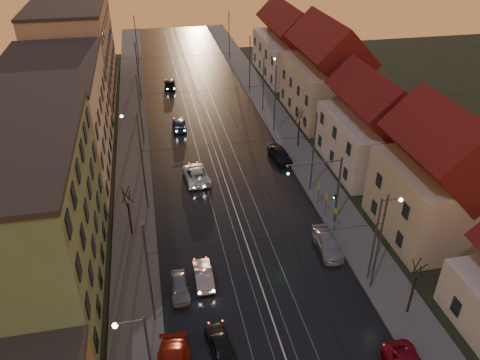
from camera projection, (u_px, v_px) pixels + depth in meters
road at (209, 134)px, 62.23m from camera, size 16.00×120.00×0.04m
sidewalk_left at (133, 140)px, 60.50m from camera, size 4.00×120.00×0.15m
sidewalk_right at (282, 127)px, 63.91m from camera, size 4.00×120.00×0.15m
tram_rail_0 at (193, 135)px, 61.84m from camera, size 0.06×120.00×0.03m
tram_rail_1 at (204, 134)px, 62.08m from camera, size 0.06×120.00×0.03m
tram_rail_2 at (215, 133)px, 62.34m from camera, size 0.06×120.00×0.03m
tram_rail_3 at (226, 132)px, 62.59m from camera, size 0.06×120.00×0.03m
apartment_left_1 at (21, 226)px, 34.12m from camera, size 10.00×18.00×13.00m
apartment_left_2 at (57, 121)px, 51.11m from camera, size 10.00×20.00×12.00m
apartment_left_3 at (76, 51)px, 70.68m from camera, size 10.00×24.00×14.00m
house_right_1 at (438, 182)px, 41.39m from camera, size 8.67×10.20×10.80m
house_right_2 at (373, 129)px, 52.69m from camera, size 9.18×12.24×9.20m
house_right_3 at (326, 76)px, 64.64m from camera, size 9.18×14.28×11.50m
house_right_4 at (289, 46)px, 80.09m from camera, size 9.18×16.32×10.00m
catenary_pole_l_1 at (149, 276)px, 32.49m from camera, size 0.16×0.16×9.00m
catenary_pole_r_1 at (379, 244)px, 35.43m from camera, size 0.16×0.16×9.00m
catenary_pole_l_2 at (143, 170)px, 45.04m from camera, size 0.16×0.16×9.00m
catenary_pole_r_2 at (313, 153)px, 47.98m from camera, size 0.16×0.16×9.00m
catenary_pole_l_3 at (140, 110)px, 57.60m from camera, size 0.16×0.16×9.00m
catenary_pole_r_3 at (275, 100)px, 60.53m from camera, size 0.16×0.16×9.00m
catenary_pole_l_4 at (138, 72)px, 70.15m from camera, size 0.16×0.16×9.00m
catenary_pole_r_4 at (250, 65)px, 73.08m from camera, size 0.16×0.16×9.00m
catenary_pole_l_5 at (136, 41)px, 85.21m from camera, size 0.16×0.16×9.00m
catenary_pole_r_5 at (229, 36)px, 88.15m from camera, size 0.16×0.16×9.00m
street_lamp_0 at (144, 357)px, 26.35m from camera, size 1.75×0.32×8.00m
street_lamp_1 at (380, 232)px, 36.15m from camera, size 1.75×0.32×8.00m
street_lamp_2 at (137, 140)px, 49.78m from camera, size 1.75×0.32×8.00m
street_lamp_3 at (266, 79)px, 66.28m from camera, size 1.75×0.32×8.00m
traffic_light_mast at (329, 183)px, 42.80m from camera, size 5.30×0.32×7.20m
bare_tree_0 at (129, 213)px, 42.47m from camera, size 1.09×1.09×5.11m
bare_tree_1 at (413, 289)px, 34.24m from camera, size 1.09×1.09×5.11m
bare_tree_2 at (299, 129)px, 57.70m from camera, size 1.09×1.09×5.11m
driving_car_0 at (220, 343)px, 32.36m from camera, size 1.96×3.86×1.26m
driving_car_1 at (203, 275)px, 38.13m from camera, size 1.44×4.08×1.34m
driving_car_2 at (196, 174)px, 51.76m from camera, size 2.93×5.60×1.50m
driving_car_3 at (179, 125)px, 63.18m from camera, size 1.88×4.43×1.28m
driving_car_4 at (170, 84)px, 76.56m from camera, size 2.01×4.48×1.49m
parked_left_3 at (180, 287)px, 36.99m from camera, size 1.49×3.68×1.25m
parked_right_1 at (328, 244)px, 41.44m from camera, size 1.99×4.60×1.32m
parked_right_2 at (280, 154)px, 55.66m from camera, size 2.34×4.75×1.56m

